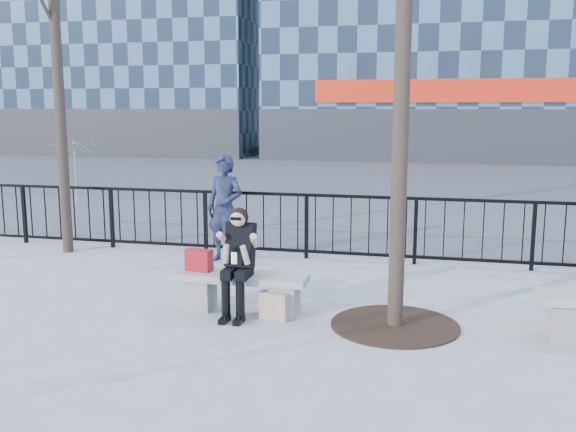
# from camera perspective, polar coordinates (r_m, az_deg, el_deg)

# --- Properties ---
(ground) EXTENTS (120.00, 120.00, 0.00)m
(ground) POSITION_cam_1_polar(r_m,az_deg,el_deg) (8.14, -4.08, -8.48)
(ground) COLOR gray
(ground) RESTS_ON ground
(street_surface) EXTENTS (60.00, 23.00, 0.01)m
(street_surface) POSITION_cam_1_polar(r_m,az_deg,el_deg) (22.64, 7.32, 3.24)
(street_surface) COLOR #474747
(street_surface) RESTS_ON ground
(railing) EXTENTS (14.00, 0.06, 1.10)m
(railing) POSITION_cam_1_polar(r_m,az_deg,el_deg) (10.82, 0.62, -0.85)
(railing) COLOR black
(railing) RESTS_ON ground
(tree_grate) EXTENTS (1.50, 1.50, 0.02)m
(tree_grate) POSITION_cam_1_polar(r_m,az_deg,el_deg) (7.72, 9.47, -9.55)
(tree_grate) COLOR black
(tree_grate) RESTS_ON ground
(bench_main) EXTENTS (1.65, 0.46, 0.49)m
(bench_main) POSITION_cam_1_polar(r_m,az_deg,el_deg) (8.05, -4.11, -6.44)
(bench_main) COLOR slate
(bench_main) RESTS_ON ground
(seated_woman) EXTENTS (0.50, 0.64, 1.34)m
(seated_woman) POSITION_cam_1_polar(r_m,az_deg,el_deg) (7.81, -4.49, -4.16)
(seated_woman) COLOR black
(seated_woman) RESTS_ON ground
(handbag) EXTENTS (0.35, 0.21, 0.27)m
(handbag) POSITION_cam_1_polar(r_m,az_deg,el_deg) (8.17, -7.92, -3.91)
(handbag) COLOR #A1131A
(handbag) RESTS_ON bench_main
(shopping_bag) EXTENTS (0.37, 0.20, 0.34)m
(shopping_bag) POSITION_cam_1_polar(r_m,az_deg,el_deg) (7.79, -1.25, -8.02)
(shopping_bag) COLOR #CCB090
(shopping_bag) RESTS_ON ground
(standing_man) EXTENTS (0.72, 0.54, 1.77)m
(standing_man) POSITION_cam_1_polar(r_m,az_deg,el_deg) (10.57, -5.63, 0.67)
(standing_man) COLOR black
(standing_man) RESTS_ON ground
(vendor_umbrella) EXTENTS (2.10, 2.14, 1.72)m
(vendor_umbrella) POSITION_cam_1_polar(r_m,az_deg,el_deg) (17.39, -18.47, 3.71)
(vendor_umbrella) COLOR gold
(vendor_umbrella) RESTS_ON ground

